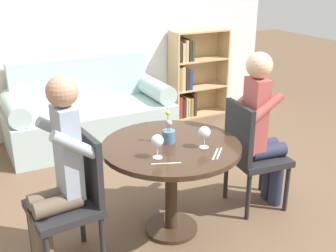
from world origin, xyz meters
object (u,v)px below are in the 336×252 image
(bookshelf_right, at_px, (191,76))
(person_right, at_px, (262,128))
(wine_glass_right, at_px, (204,133))
(chair_left, at_px, (74,196))
(person_left, at_px, (58,175))
(couch, at_px, (89,115))
(flower_vase, at_px, (168,134))
(chair_right, at_px, (250,151))
(wine_glass_left, at_px, (157,142))

(bookshelf_right, xyz_separation_m, person_right, (-0.67, -2.22, 0.15))
(bookshelf_right, height_order, wine_glass_right, bookshelf_right)
(bookshelf_right, height_order, person_right, person_right)
(bookshelf_right, relative_size, wine_glass_right, 7.28)
(chair_left, relative_size, person_left, 0.70)
(bookshelf_right, bearing_deg, couch, -169.79)
(bookshelf_right, height_order, flower_vase, bookshelf_right)
(person_right, distance_m, flower_vase, 0.82)
(chair_left, bearing_deg, chair_right, 86.43)
(chair_right, height_order, wine_glass_right, chair_right)
(bookshelf_right, relative_size, chair_left, 1.25)
(person_left, bearing_deg, wine_glass_right, 78.04)
(person_left, distance_m, wine_glass_left, 0.65)
(couch, relative_size, bookshelf_right, 1.60)
(couch, distance_m, bookshelf_right, 1.52)
(chair_left, bearing_deg, wine_glass_right, 76.57)
(bookshelf_right, xyz_separation_m, flower_vase, (-1.48, -2.17, 0.24))
(bookshelf_right, distance_m, person_left, 3.20)
(chair_right, relative_size, flower_vase, 3.75)
(person_right, bearing_deg, couch, 28.91)
(person_right, relative_size, flower_vase, 5.37)
(flower_vase, bearing_deg, couch, 89.86)
(chair_right, bearing_deg, wine_glass_left, 106.90)
(person_right, height_order, wine_glass_left, person_right)
(wine_glass_left, xyz_separation_m, wine_glass_right, (0.36, 0.00, -0.01))
(couch, bearing_deg, wine_glass_right, -85.28)
(bookshelf_right, xyz_separation_m, chair_right, (-0.75, -2.20, -0.04))
(chair_left, relative_size, person_right, 0.70)
(person_left, distance_m, person_right, 1.62)
(chair_left, height_order, flower_vase, flower_vase)
(bookshelf_right, distance_m, chair_right, 2.33)
(chair_right, bearing_deg, flower_vase, 94.36)
(chair_right, xyz_separation_m, wine_glass_left, (-0.91, -0.17, 0.33))
(wine_glass_left, bearing_deg, flower_vase, 47.15)
(chair_left, distance_m, person_left, 0.20)
(bookshelf_right, height_order, chair_left, bookshelf_right)
(person_right, distance_m, wine_glass_right, 0.66)
(chair_right, height_order, flower_vase, flower_vase)
(couch, xyz_separation_m, flower_vase, (-0.00, -1.91, 0.46))
(chair_right, bearing_deg, couch, 26.87)
(person_left, bearing_deg, wine_glass_left, 73.97)
(chair_right, bearing_deg, chair_left, 97.65)
(chair_left, bearing_deg, wine_glass_left, 70.93)
(bookshelf_right, relative_size, person_left, 0.87)
(chair_left, height_order, wine_glass_left, chair_left)
(person_right, height_order, wine_glass_right, person_right)
(chair_right, xyz_separation_m, wine_glass_right, (-0.55, -0.17, 0.32))
(bookshelf_right, height_order, chair_right, bookshelf_right)
(couch, relative_size, person_left, 1.39)
(wine_glass_left, height_order, wine_glass_right, wine_glass_left)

